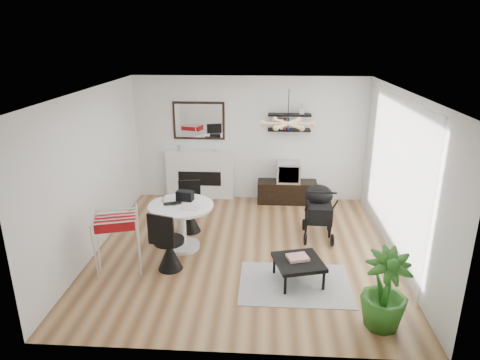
# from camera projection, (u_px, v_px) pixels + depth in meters

# --- Properties ---
(floor) EXTENTS (5.00, 5.00, 0.00)m
(floor) POSITION_uv_depth(u_px,v_px,m) (243.00, 250.00, 7.35)
(floor) COLOR brown
(floor) RESTS_ON ground
(ceiling) EXTENTS (5.00, 5.00, 0.00)m
(ceiling) POSITION_uv_depth(u_px,v_px,m) (244.00, 91.00, 6.47)
(ceiling) COLOR white
(ceiling) RESTS_ON wall_back
(wall_back) EXTENTS (5.00, 0.00, 5.00)m
(wall_back) POSITION_uv_depth(u_px,v_px,m) (250.00, 139.00, 9.27)
(wall_back) COLOR white
(wall_back) RESTS_ON floor
(wall_left) EXTENTS (0.00, 5.00, 5.00)m
(wall_left) POSITION_uv_depth(u_px,v_px,m) (93.00, 173.00, 7.06)
(wall_left) COLOR white
(wall_left) RESTS_ON floor
(wall_right) EXTENTS (0.00, 5.00, 5.00)m
(wall_right) POSITION_uv_depth(u_px,v_px,m) (401.00, 179.00, 6.77)
(wall_right) COLOR white
(wall_right) RESTS_ON floor
(sheer_curtain) EXTENTS (0.04, 3.60, 2.60)m
(sheer_curtain) POSITION_uv_depth(u_px,v_px,m) (391.00, 175.00, 6.96)
(sheer_curtain) COLOR white
(sheer_curtain) RESTS_ON wall_right
(fireplace) EXTENTS (1.50, 0.17, 2.16)m
(fireplace) POSITION_uv_depth(u_px,v_px,m) (200.00, 169.00, 9.48)
(fireplace) COLOR white
(fireplace) RESTS_ON floor
(shelf_lower) EXTENTS (0.90, 0.25, 0.04)m
(shelf_lower) POSITION_uv_depth(u_px,v_px,m) (289.00, 130.00, 9.02)
(shelf_lower) COLOR black
(shelf_lower) RESTS_ON wall_back
(shelf_upper) EXTENTS (0.90, 0.25, 0.04)m
(shelf_upper) POSITION_uv_depth(u_px,v_px,m) (290.00, 115.00, 8.91)
(shelf_upper) COLOR black
(shelf_upper) RESTS_ON wall_back
(pendant_lamp) EXTENTS (0.90, 0.90, 0.10)m
(pendant_lamp) POSITION_uv_depth(u_px,v_px,m) (288.00, 124.00, 6.89)
(pendant_lamp) COLOR tan
(pendant_lamp) RESTS_ON ceiling
(tv_console) EXTENTS (1.28, 0.45, 0.48)m
(tv_console) POSITION_uv_depth(u_px,v_px,m) (287.00, 192.00, 9.36)
(tv_console) COLOR black
(tv_console) RESTS_ON floor
(crt_tv) EXTENTS (0.50, 0.44, 0.44)m
(crt_tv) POSITION_uv_depth(u_px,v_px,m) (288.00, 172.00, 9.21)
(crt_tv) COLOR silver
(crt_tv) RESTS_ON tv_console
(dining_table) EXTENTS (1.10, 1.10, 0.80)m
(dining_table) POSITION_uv_depth(u_px,v_px,m) (181.00, 220.00, 7.27)
(dining_table) COLOR white
(dining_table) RESTS_ON floor
(laptop) EXTENTS (0.35, 0.29, 0.02)m
(laptop) POSITION_uv_depth(u_px,v_px,m) (173.00, 204.00, 7.17)
(laptop) COLOR black
(laptop) RESTS_ON dining_table
(black_bag) EXTENTS (0.31, 0.22, 0.17)m
(black_bag) POSITION_uv_depth(u_px,v_px,m) (185.00, 196.00, 7.35)
(black_bag) COLOR black
(black_bag) RESTS_ON dining_table
(newspaper) EXTENTS (0.37, 0.32, 0.01)m
(newspaper) POSITION_uv_depth(u_px,v_px,m) (191.00, 207.00, 7.08)
(newspaper) COLOR silver
(newspaper) RESTS_ON dining_table
(drinking_glass) EXTENTS (0.05, 0.05, 0.09)m
(drinking_glass) POSITION_uv_depth(u_px,v_px,m) (163.00, 199.00, 7.33)
(drinking_glass) COLOR white
(drinking_glass) RESTS_ON dining_table
(chair_far) EXTENTS (0.47, 0.48, 0.95)m
(chair_far) POSITION_uv_depth(u_px,v_px,m) (191.00, 216.00, 7.98)
(chair_far) COLOR black
(chair_far) RESTS_ON floor
(chair_near) EXTENTS (0.52, 0.53, 1.00)m
(chair_near) POSITION_uv_depth(u_px,v_px,m) (169.00, 251.00, 6.66)
(chair_near) COLOR black
(chair_near) RESTS_ON floor
(drying_rack) EXTENTS (0.81, 0.78, 0.99)m
(drying_rack) POSITION_uv_depth(u_px,v_px,m) (118.00, 243.00, 6.47)
(drying_rack) COLOR white
(drying_rack) RESTS_ON floor
(stroller) EXTENTS (0.55, 0.88, 1.05)m
(stroller) POSITION_uv_depth(u_px,v_px,m) (318.00, 213.00, 7.74)
(stroller) COLOR black
(stroller) RESTS_ON floor
(rug) EXTENTS (1.64, 1.18, 0.01)m
(rug) POSITION_uv_depth(u_px,v_px,m) (295.00, 284.00, 6.35)
(rug) COLOR gray
(rug) RESTS_ON floor
(coffee_table) EXTENTS (0.82, 0.82, 0.35)m
(coffee_table) POSITION_uv_depth(u_px,v_px,m) (299.00, 263.00, 6.33)
(coffee_table) COLOR black
(coffee_table) RESTS_ON rug
(magazines) EXTENTS (0.36, 0.32, 0.04)m
(magazines) POSITION_uv_depth(u_px,v_px,m) (298.00, 257.00, 6.35)
(magazines) COLOR #C33D30
(magazines) RESTS_ON coffee_table
(potted_plant) EXTENTS (0.62, 0.62, 1.05)m
(potted_plant) POSITION_uv_depth(u_px,v_px,m) (385.00, 290.00, 5.28)
(potted_plant) COLOR #26601B
(potted_plant) RESTS_ON floor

